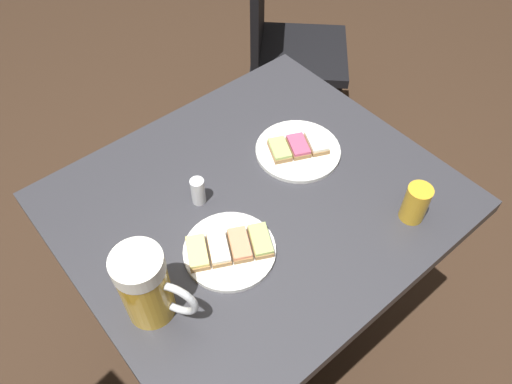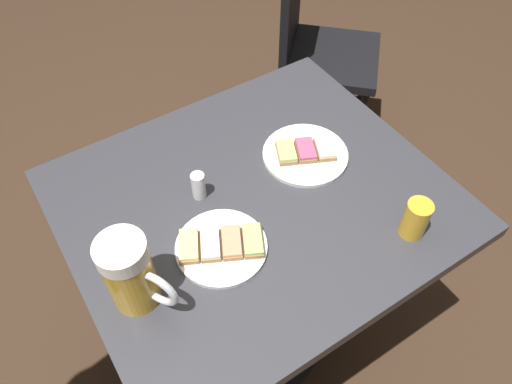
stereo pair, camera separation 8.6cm
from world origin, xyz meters
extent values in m
plane|color=#382619|center=(0.00, 0.00, 0.00)|extent=(6.00, 6.00, 0.00)
cylinder|color=black|center=(0.00, 0.00, 0.01)|extent=(0.44, 0.44, 0.01)
cylinder|color=black|center=(0.00, 0.00, 0.38)|extent=(0.09, 0.09, 0.72)
cube|color=#333338|center=(0.00, 0.00, 0.74)|extent=(0.73, 0.84, 0.04)
cylinder|color=white|center=(0.08, -0.14, 0.76)|extent=(0.19, 0.19, 0.01)
cube|color=#9E7547|center=(0.05, -0.19, 0.77)|extent=(0.09, 0.07, 0.01)
cube|color=#EFE07A|center=(0.05, -0.19, 0.78)|extent=(0.08, 0.07, 0.01)
cube|color=#9E7547|center=(0.07, -0.15, 0.77)|extent=(0.09, 0.07, 0.01)
cube|color=white|center=(0.07, -0.15, 0.78)|extent=(0.08, 0.07, 0.01)
cube|color=#9E7547|center=(0.09, -0.12, 0.77)|extent=(0.09, 0.07, 0.01)
cube|color=#EA8E66|center=(0.09, -0.12, 0.78)|extent=(0.08, 0.07, 0.01)
cube|color=#9E7547|center=(0.11, -0.08, 0.77)|extent=(0.09, 0.07, 0.01)
cube|color=#ADC66B|center=(0.11, -0.08, 0.78)|extent=(0.08, 0.07, 0.01)
cylinder|color=white|center=(-0.04, 0.17, 0.76)|extent=(0.21, 0.21, 0.01)
cube|color=#9E7547|center=(-0.06, 0.13, 0.77)|extent=(0.08, 0.07, 0.01)
cube|color=#ADC66B|center=(-0.06, 0.13, 0.78)|extent=(0.08, 0.07, 0.01)
cube|color=#9E7547|center=(-0.04, 0.17, 0.77)|extent=(0.08, 0.07, 0.01)
cube|color=#BC4C70|center=(-0.04, 0.17, 0.78)|extent=(0.08, 0.07, 0.01)
cube|color=#9E7547|center=(-0.02, 0.21, 0.77)|extent=(0.08, 0.07, 0.01)
cube|color=white|center=(-0.02, 0.21, 0.78)|extent=(0.08, 0.07, 0.01)
cylinder|color=gold|center=(0.08, -0.33, 0.83)|extent=(0.09, 0.09, 0.14)
cylinder|color=white|center=(0.08, -0.33, 0.91)|extent=(0.09, 0.09, 0.03)
torus|color=silver|center=(0.13, -0.30, 0.83)|extent=(0.09, 0.06, 0.09)
cylinder|color=gold|center=(0.26, 0.23, 0.80)|extent=(0.05, 0.05, 0.09)
cylinder|color=silver|center=(-0.08, -0.10, 0.79)|extent=(0.03, 0.03, 0.07)
cylinder|color=black|center=(-0.43, 0.78, 0.21)|extent=(0.03, 0.03, 0.43)
cylinder|color=black|center=(-0.66, 1.00, 0.21)|extent=(0.03, 0.03, 0.43)
cylinder|color=black|center=(-0.65, 0.55, 0.21)|extent=(0.03, 0.03, 0.43)
cylinder|color=black|center=(-0.88, 0.78, 0.21)|extent=(0.03, 0.03, 0.43)
cube|color=black|center=(-0.65, 0.78, 0.45)|extent=(0.54, 0.54, 0.04)
camera|label=1|loc=(0.54, -0.45, 1.63)|focal=34.44mm
camera|label=2|loc=(0.59, -0.38, 1.63)|focal=34.44mm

